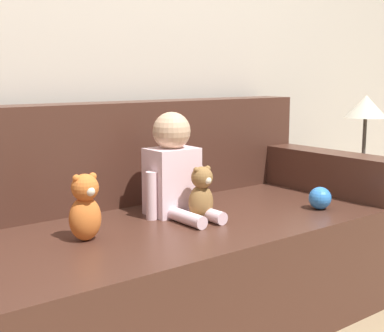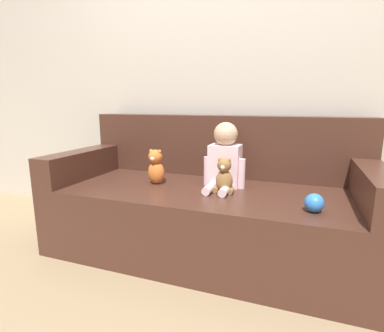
% 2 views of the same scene
% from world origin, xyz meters
% --- Properties ---
extents(ground_plane, '(12.00, 12.00, 0.00)m').
position_xyz_m(ground_plane, '(0.00, 0.00, 0.00)').
color(ground_plane, '#9E8460').
extents(wall_back, '(8.00, 0.05, 2.60)m').
position_xyz_m(wall_back, '(0.00, 0.53, 1.30)').
color(wall_back, beige).
rests_on(wall_back, ground_plane).
extents(couch, '(2.01, 0.89, 0.88)m').
position_xyz_m(couch, '(0.00, 0.06, 0.31)').
color(couch, '#47281E').
rests_on(couch, ground_plane).
extents(person_baby, '(0.27, 0.33, 0.41)m').
position_xyz_m(person_baby, '(0.10, 0.05, 0.62)').
color(person_baby, silver).
rests_on(person_baby, couch).
extents(teddy_bear_brown, '(0.12, 0.10, 0.21)m').
position_xyz_m(teddy_bear_brown, '(0.13, -0.08, 0.54)').
color(teddy_bear_brown, olive).
rests_on(teddy_bear_brown, couch).
extents(plush_toy_side, '(0.11, 0.11, 0.23)m').
position_xyz_m(plush_toy_side, '(-0.34, -0.05, 0.56)').
color(plush_toy_side, orange).
rests_on(plush_toy_side, couch).
extents(toy_ball, '(0.09, 0.09, 0.09)m').
position_xyz_m(toy_ball, '(0.63, -0.25, 0.49)').
color(toy_ball, '#337FDB').
rests_on(toy_ball, couch).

